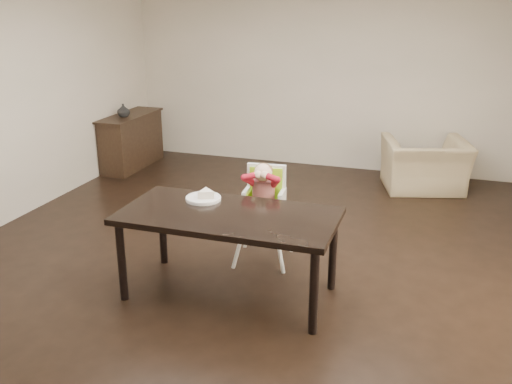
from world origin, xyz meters
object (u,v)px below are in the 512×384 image
armchair (426,157)px  sideboard (132,141)px  dining_table (229,222)px  high_chair (264,192)px

armchair → sideboard: size_ratio=0.82×
dining_table → armchair: (1.45, 3.41, -0.22)m
dining_table → armchair: 3.71m
high_chair → dining_table: bearing=-101.3°
high_chair → armchair: (1.38, 2.65, -0.24)m
armchair → dining_table: bearing=51.0°
dining_table → armchair: bearing=67.0°
dining_table → sideboard: sideboard is taller
dining_table → armchair: armchair is taller
high_chair → armchair: high_chair is taller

